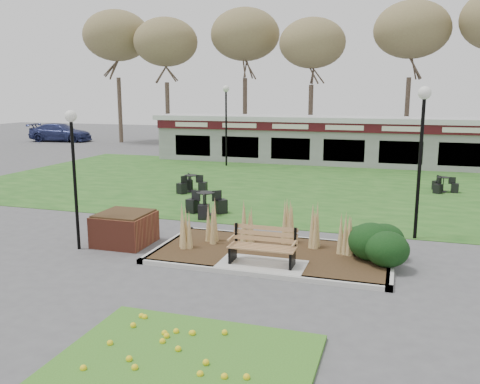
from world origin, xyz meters
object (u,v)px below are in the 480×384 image
(bistro_set_b, at_px, (443,187))
(bistro_set_c, at_px, (206,207))
(food_pavilion, at_px, (347,140))
(park_bench, at_px, (263,245))
(car_silver, at_px, (204,141))
(brick_planter, at_px, (125,228))
(car_black, at_px, (222,147))
(lamp_post_mid_right, at_px, (422,129))
(lamp_post_far_left, at_px, (226,108))
(bistro_set_a, at_px, (191,186))
(lamp_post_mid_left, at_px, (73,149))
(car_blue, at_px, (61,132))

(bistro_set_b, bearing_deg, bistro_set_c, -139.83)
(food_pavilion, relative_size, bistro_set_b, 19.58)
(park_bench, xyz_separation_m, car_silver, (-11.32, 24.57, 0.07))
(food_pavilion, bearing_deg, brick_planter, -103.06)
(park_bench, xyz_separation_m, car_black, (-8.45, 20.75, 0.06))
(lamp_post_mid_right, xyz_separation_m, bistro_set_b, (1.33, 8.02, -3.08))
(brick_planter, xyz_separation_m, lamp_post_mid_right, (8.14, 3.15, 2.85))
(food_pavilion, xyz_separation_m, lamp_post_mid_right, (3.74, -15.82, 1.85))
(food_pavilion, bearing_deg, lamp_post_far_left, -156.42)
(park_bench, xyz_separation_m, bistro_set_a, (-5.61, 8.56, -0.32))
(park_bench, relative_size, lamp_post_far_left, 0.36)
(park_bench, distance_m, car_black, 22.41)
(park_bench, height_order, bistro_set_b, park_bench)
(brick_planter, xyz_separation_m, bistro_set_a, (-1.21, 7.81, -0.21))
(lamp_post_mid_left, distance_m, bistro_set_c, 5.82)
(lamp_post_mid_left, bearing_deg, bistro_set_a, 91.42)
(lamp_post_mid_right, bearing_deg, bistro_set_c, 173.20)
(bistro_set_c, bearing_deg, food_pavilion, 77.13)
(bistro_set_b, bearing_deg, bistro_set_a, -162.54)
(lamp_post_far_left, relative_size, car_black, 1.21)
(bistro_set_b, height_order, car_black, car_black)
(park_bench, bearing_deg, car_blue, 134.18)
(bistro_set_b, bearing_deg, lamp_post_mid_right, -99.42)
(lamp_post_mid_right, relative_size, lamp_post_far_left, 0.96)
(bistro_set_b, distance_m, car_silver, 20.71)
(lamp_post_far_left, xyz_separation_m, bistro_set_a, (1.17, -8.19, -3.21))
(bistro_set_a, bearing_deg, park_bench, -56.74)
(lamp_post_mid_left, xyz_separation_m, lamp_post_mid_right, (9.14, 3.98, 0.47))
(park_bench, xyz_separation_m, food_pavilion, (0.00, 19.71, 0.89))
(car_silver, height_order, car_blue, car_blue)
(car_blue, bearing_deg, bistro_set_b, -123.76)
(brick_planter, relative_size, car_silver, 0.39)
(lamp_post_mid_left, xyz_separation_m, bistro_set_b, (10.47, 12.00, -2.61))
(lamp_post_mid_left, distance_m, car_black, 21.17)
(food_pavilion, bearing_deg, car_silver, 156.80)
(lamp_post_mid_right, relative_size, car_silver, 1.18)
(lamp_post_mid_left, bearing_deg, lamp_post_mid_right, 23.53)
(brick_planter, height_order, bistro_set_a, brick_planter)
(car_silver, bearing_deg, bistro_set_c, -145.55)
(park_bench, relative_size, brick_planter, 1.13)
(bistro_set_c, xyz_separation_m, car_black, (-5.04, 16.00, 0.35))
(brick_planter, bearing_deg, car_black, 101.46)
(bistro_set_b, bearing_deg, lamp_post_far_left, 157.84)
(car_black, bearing_deg, lamp_post_mid_right, -128.72)
(park_bench, height_order, food_pavilion, food_pavilion)
(lamp_post_far_left, height_order, car_black, lamp_post_far_left)
(food_pavilion, bearing_deg, park_bench, -90.00)
(car_silver, height_order, car_black, car_silver)
(lamp_post_mid_right, distance_m, car_black, 20.98)
(lamp_post_far_left, bearing_deg, bistro_set_b, -22.16)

